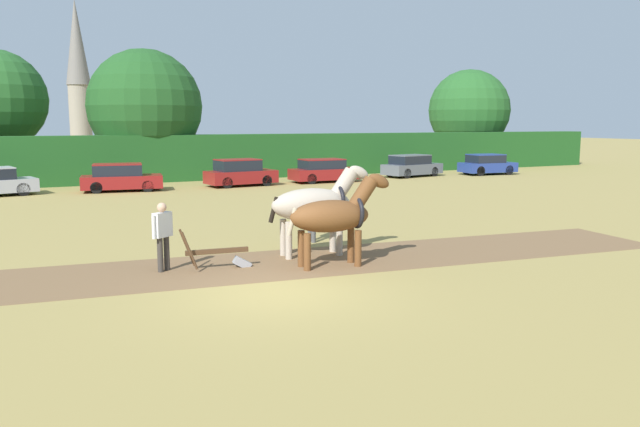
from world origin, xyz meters
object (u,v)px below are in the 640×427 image
(plow, at_px, (223,256))
(parked_car_center_right, at_px, (240,173))
(parked_car_far_right, at_px, (411,166))
(parked_car_end_right, at_px, (487,165))
(draft_horse_lead_left, at_px, (334,216))
(parked_car_right, at_px, (324,171))
(tree_center, at_px, (145,106))
(draft_horse_lead_right, at_px, (315,204))
(farmer_at_plow, at_px, (163,231))
(parked_car_center, at_px, (121,178))
(church_spire, at_px, (78,74))
(farmer_beside_team, at_px, (312,211))
(tree_center_right, at_px, (469,110))

(plow, xyz_separation_m, parked_car_center_right, (7.29, 19.29, 0.42))
(parked_car_far_right, relative_size, parked_car_end_right, 1.12)
(draft_horse_lead_left, relative_size, parked_car_far_right, 0.63)
(plow, distance_m, parked_car_right, 23.06)
(tree_center, distance_m, draft_horse_lead_right, 26.20)
(farmer_at_plow, relative_size, parked_car_far_right, 0.38)
(draft_horse_lead_left, height_order, parked_car_center_right, draft_horse_lead_left)
(draft_horse_lead_right, distance_m, parked_car_center, 19.27)
(parked_car_far_right, bearing_deg, plow, -145.41)
(church_spire, relative_size, draft_horse_lead_right, 5.95)
(parked_car_right, height_order, parked_car_far_right, parked_car_far_right)
(draft_horse_lead_left, relative_size, parked_car_center, 0.65)
(farmer_beside_team, xyz_separation_m, parked_car_far_right, (16.22, 17.91, -0.25))
(church_spire, relative_size, farmer_at_plow, 10.32)
(parked_car_center_right, relative_size, parked_car_far_right, 0.92)
(draft_horse_lead_right, height_order, parked_car_far_right, draft_horse_lead_right)
(draft_horse_lead_left, distance_m, parked_car_center, 20.65)
(draft_horse_lead_right, relative_size, farmer_at_plow, 1.73)
(tree_center_right, xyz_separation_m, parked_car_end_right, (-6.41, -9.75, -3.99))
(draft_horse_lead_right, distance_m, parked_car_end_right, 29.44)
(tree_center, bearing_deg, parked_car_center, -112.06)
(plow, xyz_separation_m, parked_car_center, (0.69, 19.52, 0.38))
(parked_car_end_right, bearing_deg, tree_center, 167.07)
(tree_center, relative_size, parked_car_right, 1.94)
(parked_car_center_right, bearing_deg, farmer_at_plow, -119.88)
(church_spire, bearing_deg, farmer_at_plow, -94.33)
(parked_car_center, bearing_deg, parked_car_far_right, 10.69)
(church_spire, distance_m, draft_horse_lead_right, 63.18)
(tree_center_right, bearing_deg, parked_car_far_right, -144.10)
(tree_center_right, distance_m, plow, 43.23)
(church_spire, distance_m, plow, 63.79)
(parked_car_right, xyz_separation_m, parked_car_far_right, (7.04, 0.79, 0.02))
(draft_horse_lead_left, relative_size, parked_car_right, 0.67)
(tree_center, bearing_deg, parked_car_center_right, -61.62)
(plow, distance_m, parked_car_center, 19.54)
(farmer_at_plow, bearing_deg, tree_center, 135.66)
(church_spire, bearing_deg, parked_car_center_right, -84.87)
(draft_horse_lead_left, bearing_deg, parked_car_end_right, 48.16)
(church_spire, height_order, farmer_beside_team, church_spire)
(tree_center, xyz_separation_m, parked_car_center_right, (3.82, -7.08, -3.91))
(tree_center_right, bearing_deg, parked_car_end_right, -123.33)
(draft_horse_lead_right, distance_m, farmer_beside_team, 1.95)
(farmer_at_plow, distance_m, parked_car_far_right, 28.87)
(tree_center, height_order, parked_car_center, tree_center)
(parked_car_center_right, bearing_deg, draft_horse_lead_right, -108.64)
(plow, distance_m, parked_car_center_right, 20.63)
(tree_center_right, bearing_deg, parked_car_right, -153.44)
(parked_car_right, bearing_deg, farmer_beside_team, -117.52)
(farmer_beside_team, bearing_deg, plow, -152.79)
(parked_car_right, bearing_deg, parked_car_center_right, -179.78)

